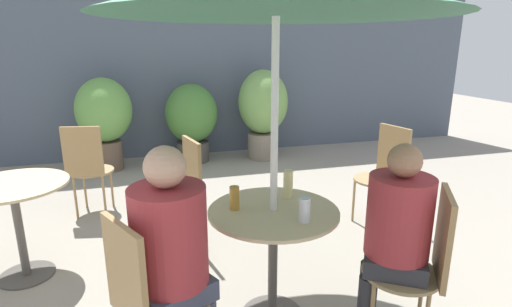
{
  "coord_description": "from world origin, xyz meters",
  "views": [
    {
      "loc": [
        -0.61,
        -2.13,
        1.73
      ],
      "look_at": [
        0.09,
        0.41,
        1.0
      ],
      "focal_mm": 28.0,
      "sensor_mm": 36.0,
      "label": 1
    }
  ],
  "objects": [
    {
      "name": "seated_person_1",
      "position": [
        0.68,
        -0.37,
        0.72
      ],
      "size": [
        0.45,
        0.44,
        1.22
      ],
      "rotation": [
        0.0,
        0.0,
        4.14
      ],
      "color": "#2D2D33",
      "rests_on": "ground_plane"
    },
    {
      "name": "potted_plant_1",
      "position": [
        0.02,
        3.75,
        0.66
      ],
      "size": [
        0.77,
        0.77,
        1.17
      ],
      "color": "#47423D",
      "rests_on": "ground_plane"
    },
    {
      "name": "beer_glass_0",
      "position": [
        0.25,
        0.19,
        0.84
      ],
      "size": [
        0.06,
        0.06,
        0.18
      ],
      "color": "beige",
      "rests_on": "cafe_table_near"
    },
    {
      "name": "potted_plant_2",
      "position": [
        1.09,
        3.65,
        0.78
      ],
      "size": [
        0.75,
        0.75,
        1.36
      ],
      "color": "slate",
      "rests_on": "ground_plane"
    },
    {
      "name": "bistro_chair_2",
      "position": [
        1.58,
        1.1,
        0.57
      ],
      "size": [
        0.47,
        0.45,
        0.97
      ],
      "rotation": [
        0.0,
        0.0,
        4.96
      ],
      "color": "#997F56",
      "rests_on": "ground_plane"
    },
    {
      "name": "seated_person_0",
      "position": [
        -0.54,
        -0.31,
        0.75
      ],
      "size": [
        0.46,
        0.44,
        1.28
      ],
      "rotation": [
        0.0,
        0.0,
        2.05
      ],
      "color": "#42475B",
      "rests_on": "ground_plane"
    },
    {
      "name": "storefront_wall",
      "position": [
        0.0,
        4.21,
        1.5
      ],
      "size": [
        10.0,
        0.06,
        3.0
      ],
      "color": "#4C5666",
      "rests_on": "ground_plane"
    },
    {
      "name": "cafe_table_far",
      "position": [
        -1.59,
        0.96,
        0.58
      ],
      "size": [
        0.77,
        0.77,
        0.75
      ],
      "color": "#514C47",
      "rests_on": "ground_plane"
    },
    {
      "name": "bistro_chair_4",
      "position": [
        -0.37,
        1.07,
        0.57
      ],
      "size": [
        0.47,
        0.45,
        0.97
      ],
      "rotation": [
        0.0,
        0.0,
        4.95
      ],
      "color": "#997F56",
      "rests_on": "ground_plane"
    },
    {
      "name": "potted_plant_0",
      "position": [
        -1.18,
        3.64,
        0.78
      ],
      "size": [
        0.75,
        0.75,
        1.29
      ],
      "color": "brown",
      "rests_on": "ground_plane"
    },
    {
      "name": "beer_glass_1",
      "position": [
        -0.14,
        0.08,
        0.82
      ],
      "size": [
        0.06,
        0.06,
        0.15
      ],
      "color": "#B28433",
      "rests_on": "cafe_table_near"
    },
    {
      "name": "bistro_chair_0",
      "position": [
        -0.68,
        -0.39,
        0.57
      ],
      "size": [
        0.49,
        0.48,
        0.97
      ],
      "rotation": [
        0.0,
        0.0,
        -4.23
      ],
      "color": "#997F56",
      "rests_on": "ground_plane"
    },
    {
      "name": "beer_glass_2",
      "position": [
        0.2,
        -0.2,
        0.82
      ],
      "size": [
        0.07,
        0.07,
        0.15
      ],
      "color": "silver",
      "rests_on": "cafe_table_near"
    },
    {
      "name": "bistro_chair_1",
      "position": [
        0.82,
        -0.45,
        0.57
      ],
      "size": [
        0.5,
        0.49,
        0.97
      ],
      "rotation": [
        0.0,
        0.0,
        -2.14
      ],
      "color": "#997F56",
      "rests_on": "ground_plane"
    },
    {
      "name": "cafe_table_near",
      "position": [
        0.09,
        0.01,
        0.59
      ],
      "size": [
        0.8,
        0.8,
        0.75
      ],
      "color": "#514C47",
      "rests_on": "ground_plane"
    },
    {
      "name": "bistro_chair_3",
      "position": [
        -1.23,
        2.0,
        0.57
      ],
      "size": [
        0.44,
        0.46,
        0.97
      ],
      "rotation": [
        0.0,
        0.0,
        2.95
      ],
      "color": "#997F56",
      "rests_on": "ground_plane"
    }
  ]
}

